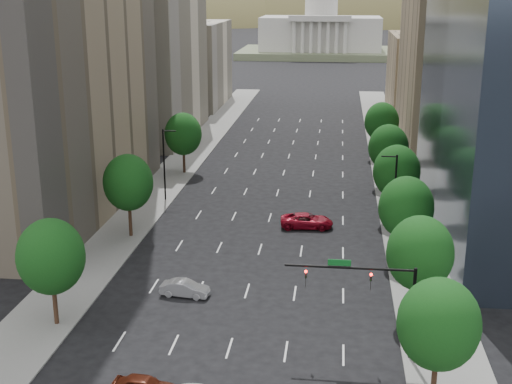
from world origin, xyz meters
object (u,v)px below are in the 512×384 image
at_px(traffic_signal, 378,291).
at_px(car_silver, 185,288).
at_px(capitol, 321,33).
at_px(car_red_far, 307,221).

relative_size(traffic_signal, car_silver, 2.16).
relative_size(capitol, car_red_far, 10.44).
distance_m(traffic_signal, car_silver, 18.32).
bearing_deg(capitol, car_silver, -91.39).
bearing_deg(car_silver, car_red_far, -20.85).
distance_m(traffic_signal, capitol, 219.99).
bearing_deg(capitol, car_red_far, -88.70).
bearing_deg(car_silver, capitol, 4.64).
distance_m(traffic_signal, car_red_far, 28.13).
distance_m(capitol, car_silver, 211.56).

